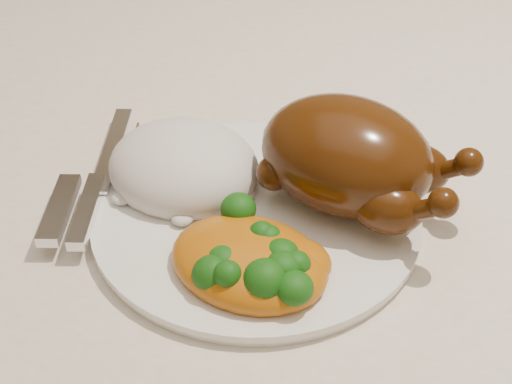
% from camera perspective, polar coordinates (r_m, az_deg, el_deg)
% --- Properties ---
extents(dining_table, '(1.60, 0.90, 0.76)m').
position_cam_1_polar(dining_table, '(0.79, 9.64, -0.39)').
color(dining_table, brown).
rests_on(dining_table, floor).
extents(tablecloth, '(1.73, 1.03, 0.18)m').
position_cam_1_polar(tablecloth, '(0.75, 10.22, 4.02)').
color(tablecloth, white).
rests_on(tablecloth, dining_table).
extents(dinner_plate, '(0.33, 0.33, 0.01)m').
position_cam_1_polar(dinner_plate, '(0.58, 0.00, -1.98)').
color(dinner_plate, white).
rests_on(dinner_plate, tablecloth).
extents(roast_chicken, '(0.19, 0.14, 0.09)m').
position_cam_1_polar(roast_chicken, '(0.57, 7.57, 2.77)').
color(roast_chicken, '#4A2407').
rests_on(roast_chicken, dinner_plate).
extents(rice_mound, '(0.15, 0.14, 0.07)m').
position_cam_1_polar(rice_mound, '(0.61, -5.80, 1.94)').
color(rice_mound, white).
rests_on(rice_mound, dinner_plate).
extents(mac_and_cheese, '(0.14, 0.11, 0.05)m').
position_cam_1_polar(mac_and_cheese, '(0.52, -0.13, -5.64)').
color(mac_and_cheese, '#C96D0C').
rests_on(mac_and_cheese, dinner_plate).
extents(cutlery, '(0.07, 0.20, 0.01)m').
position_cam_1_polar(cutlery, '(0.61, -13.17, 0.24)').
color(cutlery, silver).
rests_on(cutlery, dinner_plate).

